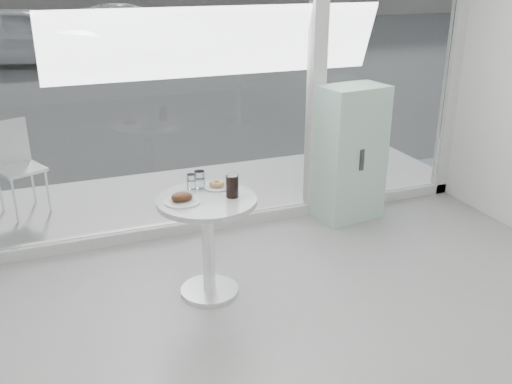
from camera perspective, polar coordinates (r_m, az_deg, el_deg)
name	(u,v)px	position (r m, az deg, el deg)	size (l,w,h in m)	color
storefront	(231,41)	(5.03, -2.49, 14.81)	(5.00, 0.14, 3.00)	silver
main_table	(208,226)	(4.16, -4.86, -3.43)	(0.72, 0.72, 0.77)	white
patio_deck	(203,193)	(6.17, -5.28, -0.15)	(5.60, 1.60, 0.05)	silver
street	(88,50)	(17.94, -16.47, 13.43)	(40.00, 24.00, 0.00)	#3D3D3D
mint_cabinet	(350,154)	(5.51, 9.42, 3.82)	(0.65, 0.48, 1.30)	#A1CDB7
patio_chair	(16,161)	(5.96, -22.84, 2.84)	(0.51, 0.51, 0.89)	white
car_white	(27,36)	(15.48, -21.94, 14.30)	(1.70, 4.24, 1.44)	silver
car_silver	(134,31)	(16.37, -12.09, 15.50)	(1.43, 4.11, 1.35)	#B5B8BD
plate_fritter	(182,199)	(4.01, -7.36, -0.65)	(0.25, 0.25, 0.07)	white
plate_donut	(217,185)	(4.25, -3.93, 0.68)	(0.20, 0.20, 0.05)	white
water_tumbler_a	(192,182)	(4.24, -6.46, 0.96)	(0.07, 0.07, 0.11)	white
water_tumbler_b	(199,180)	(4.25, -5.67, 1.16)	(0.08, 0.08, 0.13)	white
cola_glass	(232,186)	(4.06, -2.39, 0.63)	(0.09, 0.09, 0.18)	white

